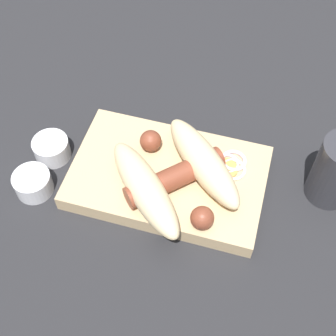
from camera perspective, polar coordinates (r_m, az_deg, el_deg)
name	(u,v)px	position (r m, az deg, el deg)	size (l,w,h in m)	color
ground_plane	(168,182)	(0.67, 0.00, -1.75)	(3.00, 3.00, 0.00)	#232326
food_tray	(168,177)	(0.66, 0.00, -1.14)	(0.27, 0.17, 0.03)	tan
bread_roll	(175,175)	(0.62, 0.84, -0.86)	(0.21, 0.21, 0.04)	beige
sausage	(175,177)	(0.62, 0.85, -1.13)	(0.13, 0.13, 0.03)	brown
pickled_veggies	(229,165)	(0.65, 7.41, 0.35)	(0.07, 0.06, 0.01)	#F99E4C
condiment_cup_near	(52,149)	(0.70, -13.97, 2.23)	(0.05, 0.05, 0.03)	white
condiment_cup_far	(33,184)	(0.67, -16.09, -1.88)	(0.05, 0.05, 0.03)	white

